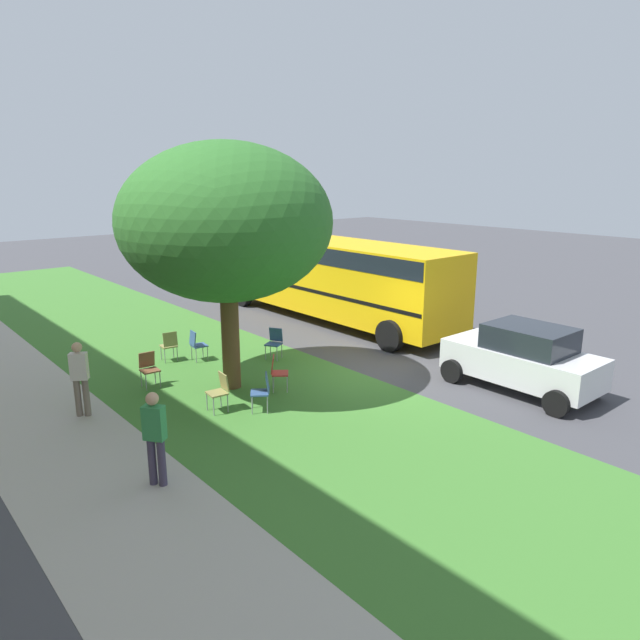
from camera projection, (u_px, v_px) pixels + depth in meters
ground at (370, 373)px, 15.44m from camera, size 80.00×80.00×0.00m
grass_verge at (273, 403)px, 13.43m from camera, size 48.00×6.00×0.01m
sidewalk_strip at (81, 463)px, 10.66m from camera, size 48.00×2.80×0.01m
street_tree at (226, 223)px, 13.46m from camera, size 5.02×5.02×5.95m
chair_0 at (220, 389)px, 12.89m from camera, size 0.46×0.46×0.88m
chair_1 at (274, 341)px, 16.59m from camera, size 0.57×0.57×0.88m
chair_2 at (149, 367)px, 14.37m from camera, size 0.45×0.45×0.88m
chair_3 at (263, 389)px, 12.88m from camera, size 0.58×0.58×0.88m
chair_4 at (169, 344)px, 16.29m from camera, size 0.48×0.47×0.88m
chair_5 at (197, 343)px, 16.36m from camera, size 0.47×0.47×0.88m
chair_6 at (277, 370)px, 14.11m from camera, size 0.58×0.59×0.88m
parked_car at (523, 358)px, 14.06m from camera, size 3.70×1.92×1.65m
school_bus at (333, 272)px, 20.66m from camera, size 10.40×2.80×2.88m
pedestrian_0 at (80, 376)px, 12.52m from camera, size 0.37×0.41×1.69m
pedestrian_1 at (155, 435)px, 9.71m from camera, size 0.41×0.37×1.69m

